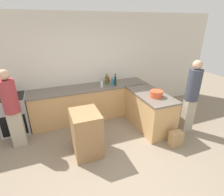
# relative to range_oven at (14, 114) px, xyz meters

# --- Properties ---
(ground_plane) EXTENTS (14.00, 14.00, 0.00)m
(ground_plane) POSITION_rel_range_oven_xyz_m (1.88, -2.12, -0.45)
(ground_plane) COLOR gray
(wall_back) EXTENTS (8.00, 0.06, 2.70)m
(wall_back) POSITION_rel_range_oven_xyz_m (1.88, 0.35, 0.90)
(wall_back) COLOR silver
(wall_back) RESTS_ON ground_plane
(counter_back) EXTENTS (3.12, 0.68, 0.89)m
(counter_back) POSITION_rel_range_oven_xyz_m (1.88, -0.00, -0.00)
(counter_back) COLOR tan
(counter_back) RESTS_ON ground_plane
(counter_peninsula) EXTENTS (0.69, 1.38, 0.89)m
(counter_peninsula) POSITION_rel_range_oven_xyz_m (3.09, -1.00, -0.00)
(counter_peninsula) COLOR tan
(counter_peninsula) RESTS_ON ground_plane
(range_oven) EXTENTS (0.63, 0.65, 0.91)m
(range_oven) POSITION_rel_range_oven_xyz_m (0.00, 0.00, 0.00)
(range_oven) COLOR #ADADB2
(range_oven) RESTS_ON ground_plane
(island_table) EXTENTS (0.53, 0.64, 0.91)m
(island_table) POSITION_rel_range_oven_xyz_m (1.41, -1.38, 0.00)
(island_table) COLOR #997047
(island_table) RESTS_ON ground_plane
(mixing_bowl) EXTENTS (0.28, 0.28, 0.15)m
(mixing_bowl) POSITION_rel_range_oven_xyz_m (3.10, -1.21, 0.52)
(mixing_bowl) COLOR #DB512D
(mixing_bowl) RESTS_ON counter_peninsula
(olive_oil_bottle) EXTENTS (0.08, 0.08, 0.29)m
(olive_oil_bottle) POSITION_rel_range_oven_xyz_m (2.35, 0.04, 0.56)
(olive_oil_bottle) COLOR #475B1E
(olive_oil_bottle) RESTS_ON counter_back
(vinegar_bottle_clear) EXTENTS (0.07, 0.07, 0.21)m
(vinegar_bottle_clear) POSITION_rel_range_oven_xyz_m (2.14, -0.16, 0.53)
(vinegar_bottle_clear) COLOR silver
(vinegar_bottle_clear) RESTS_ON counter_back
(dish_soap_bottle) EXTENTS (0.09, 0.09, 0.20)m
(dish_soap_bottle) POSITION_rel_range_oven_xyz_m (2.48, -0.04, 0.52)
(dish_soap_bottle) COLOR #338CBF
(dish_soap_bottle) RESTS_ON counter_back
(hot_sauce_bottle) EXTENTS (0.06, 0.06, 0.19)m
(hot_sauce_bottle) POSITION_rel_range_oven_xyz_m (2.44, 0.19, 0.52)
(hot_sauce_bottle) COLOR red
(hot_sauce_bottle) RESTS_ON counter_back
(wine_bottle_dark) EXTENTS (0.06, 0.06, 0.31)m
(wine_bottle_dark) POSITION_rel_range_oven_xyz_m (2.53, -0.12, 0.57)
(wine_bottle_dark) COLOR black
(wine_bottle_dark) RESTS_ON counter_back
(person_by_range) EXTENTS (0.30, 0.30, 1.67)m
(person_by_range) POSITION_rel_range_oven_xyz_m (0.12, -0.64, 0.47)
(person_by_range) COLOR #ADA38E
(person_by_range) RESTS_ON ground_plane
(person_at_peninsula) EXTENTS (0.29, 0.29, 1.73)m
(person_at_peninsula) POSITION_rel_range_oven_xyz_m (3.83, -1.51, 0.50)
(person_at_peninsula) COLOR #ADA38E
(person_at_peninsula) RESTS_ON ground_plane
(paper_bag) EXTENTS (0.27, 0.18, 0.34)m
(paper_bag) POSITION_rel_range_oven_xyz_m (3.22, -1.88, -0.28)
(paper_bag) COLOR #A88456
(paper_bag) RESTS_ON ground_plane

